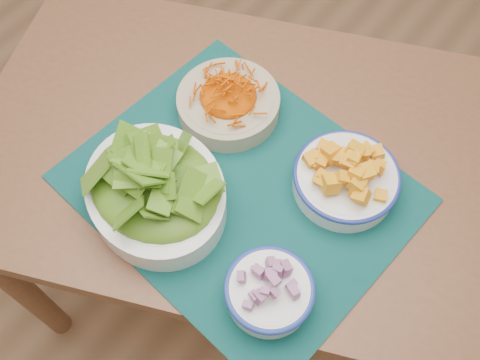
# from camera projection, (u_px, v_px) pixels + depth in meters

# --- Properties ---
(ground) EXTENTS (4.00, 4.00, 0.00)m
(ground) POSITION_uv_depth(u_px,v_px,m) (182.00, 232.00, 1.79)
(ground) COLOR #A67650
(ground) RESTS_ON ground
(table) EXTENTS (1.26, 1.08, 0.75)m
(table) POSITION_uv_depth(u_px,v_px,m) (232.00, 172.00, 1.17)
(table) COLOR brown
(table) RESTS_ON ground
(placemat) EXTENTS (0.64, 0.54, 0.00)m
(placemat) POSITION_uv_depth(u_px,v_px,m) (240.00, 188.00, 1.02)
(placemat) COLOR #052D2D
(placemat) RESTS_ON table
(carrot_bowl) EXTENTS (0.27, 0.27, 0.08)m
(carrot_bowl) POSITION_uv_depth(u_px,v_px,m) (228.00, 100.00, 1.07)
(carrot_bowl) COLOR tan
(carrot_bowl) RESTS_ON placemat
(squash_bowl) EXTENTS (0.20, 0.20, 0.09)m
(squash_bowl) POSITION_uv_depth(u_px,v_px,m) (347.00, 176.00, 0.98)
(squash_bowl) COLOR white
(squash_bowl) RESTS_ON placemat
(lettuce_bowl) EXTENTS (0.35, 0.33, 0.13)m
(lettuce_bowl) POSITION_uv_depth(u_px,v_px,m) (154.00, 187.00, 0.95)
(lettuce_bowl) COLOR white
(lettuce_bowl) RESTS_ON placemat
(onion_bowl) EXTENTS (0.19, 0.19, 0.08)m
(onion_bowl) POSITION_uv_depth(u_px,v_px,m) (269.00, 290.00, 0.88)
(onion_bowl) COLOR white
(onion_bowl) RESTS_ON placemat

